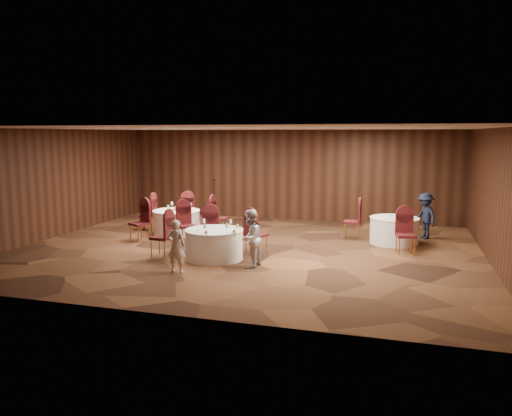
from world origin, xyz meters
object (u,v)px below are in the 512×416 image
(table_right, at_px, (394,230))
(table_left, at_px, (177,222))
(woman_b, at_px, (250,238))
(man_c, at_px, (425,216))
(table_main, at_px, (214,244))
(woman_a, at_px, (176,246))
(mic_stand, at_px, (214,208))

(table_right, bearing_deg, table_left, -175.31)
(table_left, relative_size, woman_b, 1.06)
(table_left, xyz_separation_m, man_c, (7.28, 1.47, 0.30))
(table_main, relative_size, woman_b, 1.06)
(table_main, xyz_separation_m, table_right, (4.20, 3.09, -0.00))
(table_left, height_order, woman_b, woman_b)
(table_right, xyz_separation_m, woman_a, (-4.57, -4.44, 0.22))
(table_main, relative_size, mic_stand, 0.99)
(woman_b, bearing_deg, woman_a, -51.44)
(mic_stand, xyz_separation_m, woman_b, (3.15, -5.85, 0.27))
(table_main, distance_m, woman_b, 1.21)
(woman_a, xyz_separation_m, woman_b, (1.44, 0.88, 0.08))
(table_left, xyz_separation_m, mic_stand, (0.15, 2.81, 0.04))
(table_main, height_order, table_right, same)
(table_left, height_order, table_right, same)
(table_left, xyz_separation_m, woman_a, (1.86, -3.92, 0.22))
(mic_stand, bearing_deg, woman_a, -75.75)
(mic_stand, bearing_deg, man_c, -10.70)
(mic_stand, distance_m, woman_a, 6.95)
(table_right, xyz_separation_m, woman_b, (-3.13, -3.56, 0.30))
(table_main, xyz_separation_m, woman_b, (1.07, -0.47, 0.30))
(woman_b, height_order, man_c, man_c)
(table_main, height_order, table_left, same)
(table_right, height_order, woman_b, woman_b)
(woman_a, relative_size, woman_b, 0.88)
(mic_stand, relative_size, woman_a, 1.22)
(table_right, height_order, man_c, man_c)
(table_right, distance_m, man_c, 1.30)
(woman_b, bearing_deg, man_c, 145.52)
(table_left, relative_size, man_c, 1.06)
(table_main, xyz_separation_m, mic_stand, (-2.08, 5.38, 0.04))
(table_left, bearing_deg, woman_a, -64.62)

